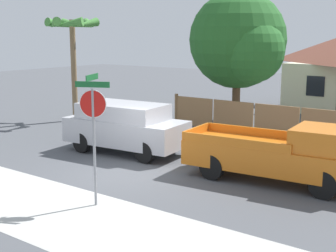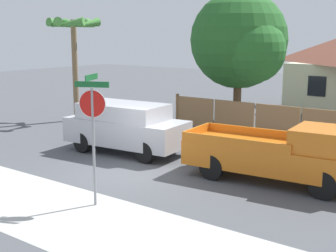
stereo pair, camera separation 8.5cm
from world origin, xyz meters
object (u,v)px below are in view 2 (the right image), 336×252
Objects in this scene: red_suv at (126,126)px; palm_tree at (74,33)px; orange_pickup at (282,154)px; oak_tree at (242,42)px; stop_sign at (93,118)px.

palm_tree is at bearing 146.72° from red_suv.
orange_pickup is at bearing -4.77° from red_suv.
red_suv is (-0.71, -7.75, -3.02)m from oak_tree.
orange_pickup is at bearing -15.30° from palm_tree.
palm_tree is at bearing 159.71° from orange_pickup.
oak_tree is 8.42m from palm_tree.
palm_tree is 1.09× the size of red_suv.
oak_tree is 8.35m from red_suv.
palm_tree reaches higher than orange_pickup.
stop_sign is (-3.18, -4.69, 1.45)m from orange_pickup.
orange_pickup is 5.85m from stop_sign.
palm_tree is at bearing 114.76° from stop_sign.
palm_tree is 12.82m from stop_sign.
orange_pickup is 1.62× the size of stop_sign.
red_suv is at bearing 175.23° from orange_pickup.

